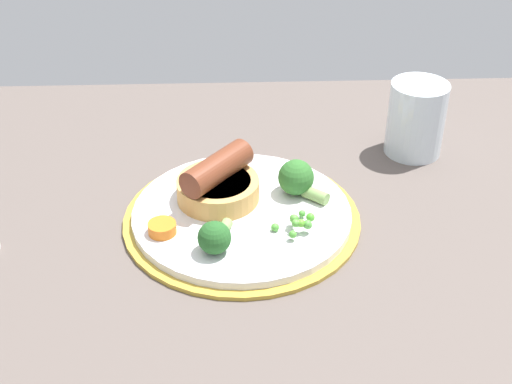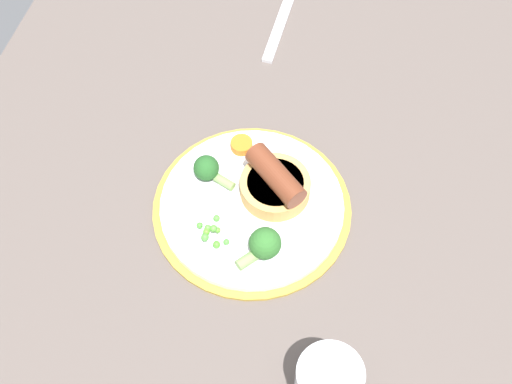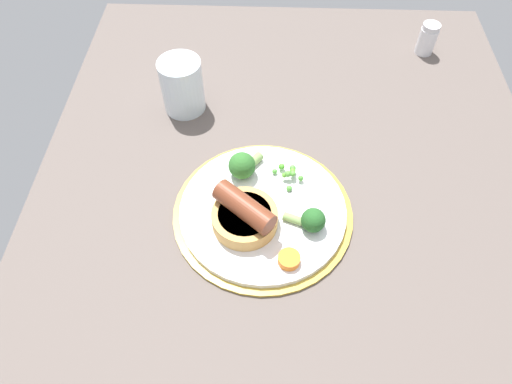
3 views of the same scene
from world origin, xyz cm
name	(u,v)px [view 1 (image 1 of 3)]	position (x,y,z in cm)	size (l,w,h in cm)	color
dining_table	(239,256)	(0.00, 0.00, 1.50)	(110.00, 80.00, 3.00)	#564C47
dinner_plate	(246,217)	(-0.91, -4.31, 3.57)	(26.28, 26.28, 1.40)	#B79333
sausage_pudding	(222,183)	(1.69, -6.78, 6.48)	(9.29, 9.29, 5.61)	tan
pea_pile	(303,222)	(-6.81, -0.54, 5.41)	(4.78, 4.72, 1.81)	#4A9B39
broccoli_floret_near	(220,237)	(1.91, 2.49, 6.02)	(3.63, 5.57, 3.45)	#235623
broccoli_floret_far	(302,179)	(-7.30, -7.51, 6.34)	(5.74, 5.24, 4.09)	#2D6628
carrot_slice_2	(167,228)	(7.54, -0.61, 5.00)	(3.01, 3.01, 1.21)	orange
drinking_glass	(420,119)	(-23.13, -18.61, 7.73)	(7.19, 7.19, 9.47)	silver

